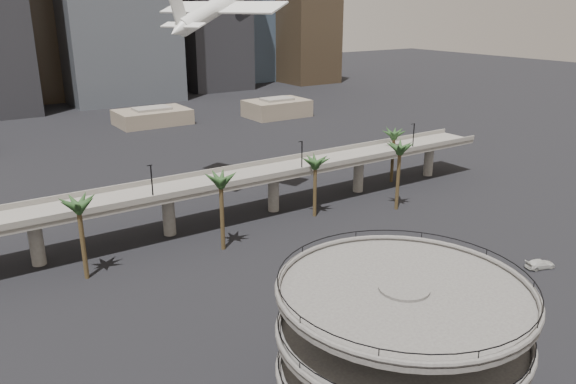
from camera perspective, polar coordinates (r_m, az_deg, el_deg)
ground at (r=68.75m, az=16.37°, el=-17.09°), size 700.00×700.00×0.00m
parking_ramp at (r=52.85m, az=11.25°, el=-15.62°), size 22.20×22.20×17.35m
overpass at (r=104.77m, az=-6.59°, el=0.72°), size 130.00×9.30×14.70m
palm_trees at (r=102.89m, az=1.09°, el=2.81°), size 76.40×18.40×14.00m
low_buildings at (r=187.41m, az=-17.11°, el=6.55°), size 135.00×27.50×6.80m
airborne_jet at (r=116.90m, az=-6.64°, el=18.45°), size 29.72×27.70×13.63m
car_a at (r=70.45m, az=4.24°, el=-14.51°), size 4.98×2.14×1.67m
car_b at (r=86.88m, az=5.41°, el=-7.82°), size 4.56×1.78×1.48m
car_c at (r=96.66m, az=24.23°, el=-6.69°), size 5.11×3.24×1.38m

